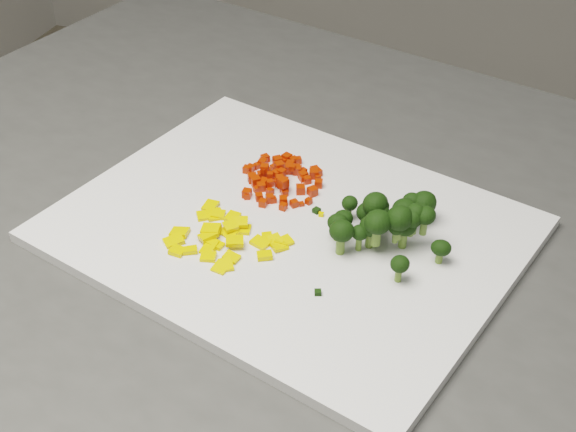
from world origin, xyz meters
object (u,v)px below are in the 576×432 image
(pepper_pile, at_px, (231,231))
(carrot_pile, at_px, (280,173))
(broccoli_pile, at_px, (396,222))
(cutting_board, at_px, (288,229))

(pepper_pile, bearing_deg, carrot_pile, 82.60)
(pepper_pile, relative_size, broccoli_pile, 0.97)
(carrot_pile, relative_size, pepper_pile, 0.86)
(pepper_pile, distance_m, broccoli_pile, 0.15)
(cutting_board, height_order, broccoli_pile, broccoli_pile)
(pepper_pile, height_order, broccoli_pile, broccoli_pile)
(broccoli_pile, bearing_deg, pepper_pile, -164.27)
(cutting_board, height_order, pepper_pile, pepper_pile)
(carrot_pile, distance_m, pepper_pile, 0.09)
(cutting_board, distance_m, broccoli_pile, 0.10)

